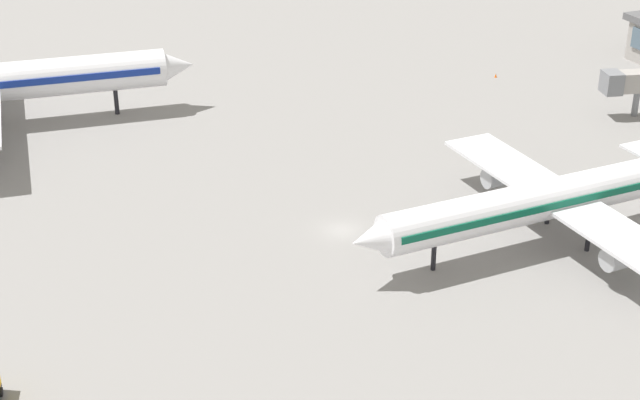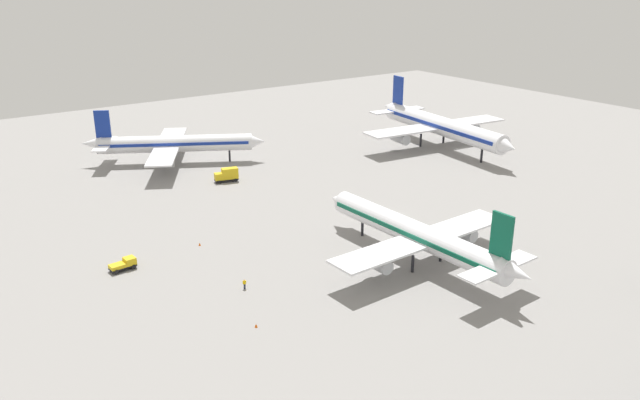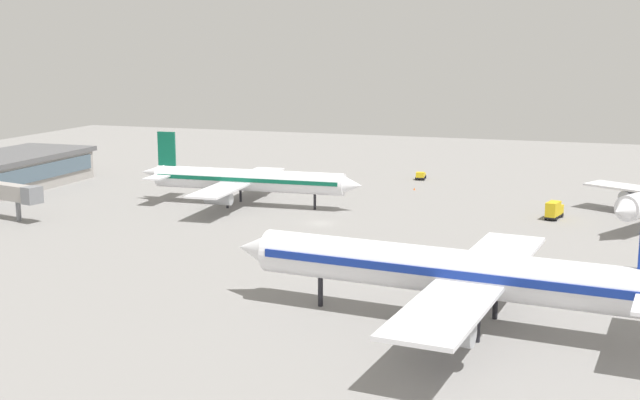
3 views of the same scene
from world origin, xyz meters
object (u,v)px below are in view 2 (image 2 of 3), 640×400
at_px(catering_truck, 227,175).
at_px(airplane_taxiing, 417,234).
at_px(airplane_distant, 173,144).
at_px(safety_cone_mid_apron, 200,244).
at_px(pushback_tractor, 124,264).
at_px(ground_crew_worker, 244,284).
at_px(airplane_at_gate, 440,126).
at_px(safety_cone_far_side, 256,325).

bearing_deg(catering_truck, airplane_taxiing, 109.64).
relative_size(airplane_distant, catering_truck, 7.33).
bearing_deg(airplane_distant, safety_cone_mid_apron, -79.17).
relative_size(airplane_taxiing, pushback_tractor, 10.30).
distance_m(catering_truck, ground_crew_worker, 55.55).
xyz_separation_m(catering_truck, ground_crew_worker, (-23.12, -50.51, -0.85)).
bearing_deg(airplane_distant, airplane_taxiing, -53.31).
height_order(ground_crew_worker, safety_cone_mid_apron, ground_crew_worker).
xyz_separation_m(airplane_distant, ground_crew_worker, (-18.94, -72.43, -4.40)).
relative_size(airplane_at_gate, pushback_tractor, 12.58).
xyz_separation_m(airplane_distant, safety_cone_far_side, (-23.26, -83.67, -4.95)).
bearing_deg(airplane_taxiing, ground_crew_worker, 72.04).
distance_m(airplane_taxiing, ground_crew_worker, 30.94).
distance_m(airplane_distant, safety_cone_far_side, 86.98).
xyz_separation_m(catering_truck, safety_cone_mid_apron, (-21.76, -30.84, -1.40)).
distance_m(airplane_taxiing, catering_truck, 59.30).
xyz_separation_m(airplane_taxiing, safety_cone_mid_apron, (-28.12, 28.01, -4.88)).
bearing_deg(safety_cone_far_side, catering_truck, 66.03).
height_order(airplane_at_gate, pushback_tractor, airplane_at_gate).
bearing_deg(safety_cone_mid_apron, airplane_taxiing, -44.89).
xyz_separation_m(pushback_tractor, ground_crew_worker, (13.37, -18.01, -0.12)).
xyz_separation_m(pushback_tractor, safety_cone_far_side, (9.05, -29.24, -0.67)).
relative_size(safety_cone_mid_apron, safety_cone_far_side, 1.00).
relative_size(catering_truck, ground_crew_worker, 3.53).
relative_size(airplane_taxiing, safety_cone_far_side, 78.07).
distance_m(airplane_at_gate, catering_truck, 64.87).
relative_size(pushback_tractor, ground_crew_worker, 2.72).
bearing_deg(airplane_at_gate, airplane_taxiing, -42.16).
height_order(ground_crew_worker, safety_cone_far_side, ground_crew_worker).
relative_size(airplane_at_gate, ground_crew_worker, 34.24).
relative_size(airplane_taxiing, safety_cone_mid_apron, 78.07).
bearing_deg(airplane_distant, catering_truck, -49.94).
height_order(pushback_tractor, ground_crew_worker, pushback_tractor).
height_order(safety_cone_mid_apron, safety_cone_far_side, same).
xyz_separation_m(airplane_distant, safety_cone_mid_apron, (-17.58, -52.77, -4.95)).
bearing_deg(safety_cone_mid_apron, catering_truck, 54.79).
relative_size(airplane_at_gate, safety_cone_mid_apron, 95.30).
height_order(catering_truck, ground_crew_worker, catering_truck).
bearing_deg(airplane_at_gate, safety_cone_mid_apron, -68.50).
bearing_deg(pushback_tractor, safety_cone_far_side, -77.69).
distance_m(airplane_distant, ground_crew_worker, 75.00).
distance_m(safety_cone_mid_apron, safety_cone_far_side, 31.41).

